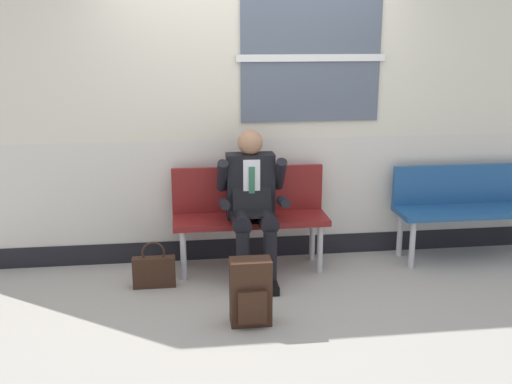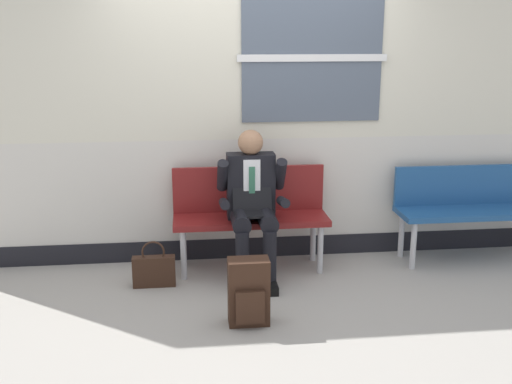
{
  "view_description": "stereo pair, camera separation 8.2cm",
  "coord_description": "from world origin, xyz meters",
  "px_view_note": "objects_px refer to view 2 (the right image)",
  "views": [
    {
      "loc": [
        -0.64,
        -4.63,
        2.02
      ],
      "look_at": [
        -0.02,
        0.05,
        0.75
      ],
      "focal_mm": 42.38,
      "sensor_mm": 36.0,
      "label": 1
    },
    {
      "loc": [
        -0.56,
        -4.64,
        2.02
      ],
      "look_at": [
        -0.02,
        0.05,
        0.75
      ],
      "focal_mm": 42.38,
      "sensor_mm": 36.0,
      "label": 2
    }
  ],
  "objects_px": {
    "bench_with_person": "(250,209)",
    "bench_empty": "(469,204)",
    "handbag": "(154,270)",
    "person_seated": "(252,201)",
    "backpack": "(249,293)"
  },
  "relations": [
    {
      "from": "bench_with_person",
      "to": "handbag",
      "type": "xyz_separation_m",
      "value": [
        -0.82,
        -0.34,
        -0.39
      ]
    },
    {
      "from": "bench_with_person",
      "to": "bench_empty",
      "type": "distance_m",
      "value": 1.98
    },
    {
      "from": "person_seated",
      "to": "backpack",
      "type": "height_order",
      "value": "person_seated"
    },
    {
      "from": "bench_with_person",
      "to": "bench_empty",
      "type": "bearing_deg",
      "value": -0.13
    },
    {
      "from": "handbag",
      "to": "backpack",
      "type": "bearing_deg",
      "value": -46.4
    },
    {
      "from": "bench_empty",
      "to": "person_seated",
      "type": "relative_size",
      "value": 1.07
    },
    {
      "from": "bench_with_person",
      "to": "person_seated",
      "type": "height_order",
      "value": "person_seated"
    },
    {
      "from": "bench_empty",
      "to": "backpack",
      "type": "height_order",
      "value": "bench_empty"
    },
    {
      "from": "bench_with_person",
      "to": "handbag",
      "type": "bearing_deg",
      "value": -157.21
    },
    {
      "from": "bench_empty",
      "to": "handbag",
      "type": "height_order",
      "value": "bench_empty"
    },
    {
      "from": "backpack",
      "to": "handbag",
      "type": "distance_m",
      "value": 1.02
    },
    {
      "from": "backpack",
      "to": "handbag",
      "type": "xyz_separation_m",
      "value": [
        -0.7,
        0.73,
        -0.1
      ]
    },
    {
      "from": "bench_empty",
      "to": "person_seated",
      "type": "distance_m",
      "value": 2.0
    },
    {
      "from": "bench_with_person",
      "to": "bench_empty",
      "type": "relative_size",
      "value": 1.0
    },
    {
      "from": "backpack",
      "to": "handbag",
      "type": "height_order",
      "value": "backpack"
    }
  ]
}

